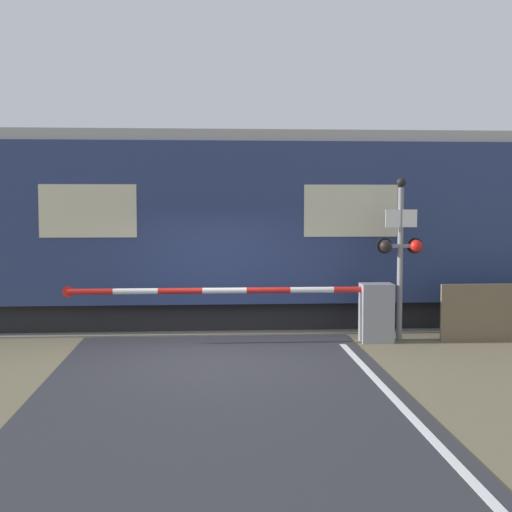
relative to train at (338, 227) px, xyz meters
The scene contains 5 objects.
ground_plane 5.05m from the train, 126.30° to the right, with size 80.00×80.00×0.00m, color #6B6047.
track_bed 3.42m from the train, behind, with size 36.00×3.20×0.13m.
train is the anchor object (origin of this frame).
crossing_barrier 2.81m from the train, 95.90° to the right, with size 6.17×0.44×1.12m.
signal_post 2.38m from the train, 70.10° to the right, with size 0.89×0.26×3.12m.
Camera 1 is at (-0.15, -11.91, 2.65)m, focal length 50.00 mm.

